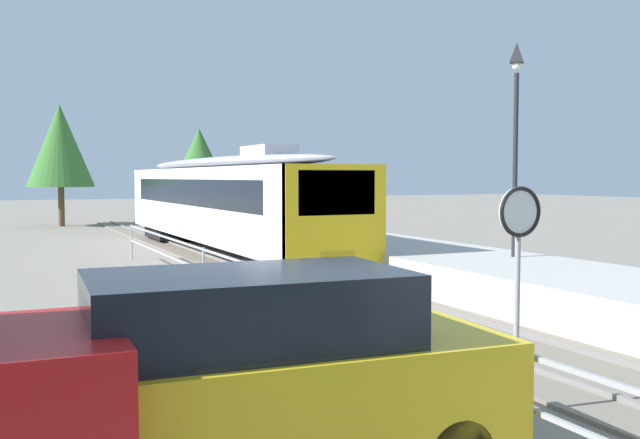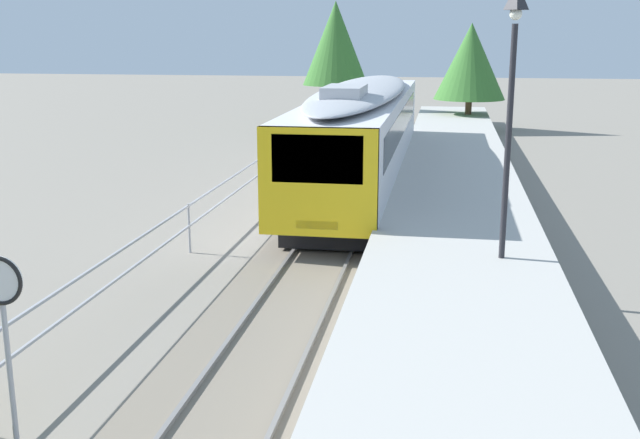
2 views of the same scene
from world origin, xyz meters
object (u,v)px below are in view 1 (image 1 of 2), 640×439
at_px(platform_lamp_mid_platform, 516,108).
at_px(commuter_train, 223,198).
at_px(parked_suv_yellow, 264,375).
at_px(speed_limit_sign, 519,243).

bearing_deg(platform_lamp_mid_platform, commuter_train, 110.33).
relative_size(commuter_train, parked_suv_yellow, 3.99).
height_order(platform_lamp_mid_platform, parked_suv_yellow, platform_lamp_mid_platform).
bearing_deg(speed_limit_sign, commuter_train, 83.16).
xyz_separation_m(commuter_train, speed_limit_sign, (-2.22, -18.50, -0.02)).
relative_size(platform_lamp_mid_platform, speed_limit_sign, 1.91).
xyz_separation_m(commuter_train, parked_suv_yellow, (-5.65, -18.96, -1.08)).
xyz_separation_m(commuter_train, platform_lamp_mid_platform, (4.10, -11.06, 2.48)).
relative_size(speed_limit_sign, parked_suv_yellow, 0.60).
bearing_deg(commuter_train, parked_suv_yellow, -106.60).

